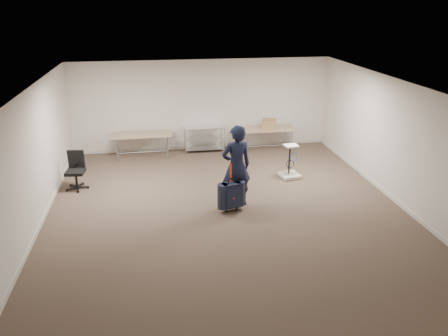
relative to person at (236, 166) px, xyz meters
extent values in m
plane|color=#443829|center=(-0.26, -0.24, -0.96)|extent=(9.00, 9.00, 0.00)
plane|color=silver|center=(-0.26, 4.26, 0.44)|extent=(8.00, 0.00, 8.00)
plane|color=silver|center=(-0.26, -4.74, 0.44)|extent=(8.00, 0.00, 8.00)
plane|color=silver|center=(-4.26, -0.24, 0.44)|extent=(0.00, 9.00, 9.00)
plane|color=silver|center=(3.74, -0.24, 0.44)|extent=(0.00, 9.00, 9.00)
plane|color=white|center=(-0.26, -0.24, 1.84)|extent=(8.00, 8.00, 0.00)
cube|color=beige|center=(-0.26, 4.25, -0.91)|extent=(8.00, 0.02, 0.10)
cube|color=beige|center=(-4.25, -0.24, -0.91)|extent=(0.02, 9.00, 0.10)
cube|color=beige|center=(3.73, -0.24, -0.91)|extent=(0.02, 9.00, 0.10)
cube|color=tan|center=(-2.16, 3.71, -0.25)|extent=(1.80, 0.75, 0.03)
cylinder|color=#96989E|center=(-2.16, 3.71, -0.81)|extent=(1.50, 0.02, 0.02)
cylinder|color=#96989E|center=(-2.91, 3.41, -0.61)|extent=(0.13, 0.04, 0.69)
cylinder|color=#96989E|center=(-1.41, 3.41, -0.61)|extent=(0.13, 0.04, 0.69)
cylinder|color=#96989E|center=(-2.91, 4.01, -0.61)|extent=(0.13, 0.04, 0.69)
cylinder|color=#96989E|center=(-1.41, 4.01, -0.61)|extent=(0.13, 0.04, 0.69)
cube|color=tan|center=(1.64, 3.71, -0.25)|extent=(1.80, 0.75, 0.03)
cylinder|color=#96989E|center=(1.64, 3.71, -0.81)|extent=(1.50, 0.02, 0.02)
cylinder|color=#96989E|center=(0.89, 3.41, -0.61)|extent=(0.13, 0.04, 0.69)
cylinder|color=#96989E|center=(2.39, 3.41, -0.61)|extent=(0.13, 0.04, 0.69)
cylinder|color=#96989E|center=(0.89, 4.01, -0.61)|extent=(0.13, 0.04, 0.69)
cylinder|color=#96989E|center=(2.39, 4.01, -0.61)|extent=(0.13, 0.04, 0.69)
cylinder|color=silver|center=(-0.86, 3.73, -0.56)|extent=(0.02, 0.02, 0.80)
cylinder|color=silver|center=(0.34, 3.73, -0.56)|extent=(0.02, 0.02, 0.80)
cylinder|color=silver|center=(-0.86, 4.18, -0.56)|extent=(0.02, 0.02, 0.80)
cylinder|color=silver|center=(0.34, 4.18, -0.56)|extent=(0.02, 0.02, 0.80)
cube|color=silver|center=(-0.26, 3.96, -0.86)|extent=(1.20, 0.45, 0.02)
cube|color=silver|center=(-0.26, 3.96, -0.51)|extent=(1.20, 0.45, 0.02)
cube|color=silver|center=(-0.26, 3.96, -0.18)|extent=(1.20, 0.45, 0.01)
imported|color=black|center=(0.00, 0.00, 0.00)|extent=(0.77, 0.58, 1.92)
cube|color=black|center=(-0.17, -0.29, -0.56)|extent=(0.46, 0.33, 0.57)
cube|color=black|center=(-0.17, -0.27, -0.87)|extent=(0.40, 0.25, 0.03)
cylinder|color=black|center=(-0.29, -0.32, -0.92)|extent=(0.04, 0.08, 0.08)
cylinder|color=black|center=(-0.04, -0.26, -0.92)|extent=(0.04, 0.08, 0.08)
torus|color=black|center=(-0.17, -0.29, -0.25)|extent=(0.18, 0.07, 0.18)
cube|color=#F5410C|center=(-0.17, -0.27, -0.04)|extent=(0.04, 0.02, 0.44)
cylinder|color=black|center=(-3.79, 1.56, -0.92)|extent=(0.58, 0.58, 0.09)
cylinder|color=black|center=(-3.79, 1.56, -0.72)|extent=(0.06, 0.06, 0.39)
cube|color=black|center=(-3.79, 1.56, -0.51)|extent=(0.49, 0.49, 0.08)
cube|color=black|center=(-3.77, 1.77, -0.24)|extent=(0.41, 0.10, 0.46)
cube|color=silver|center=(1.74, 1.42, -0.90)|extent=(0.58, 0.58, 0.08)
cylinder|color=black|center=(1.54, 1.22, -0.94)|extent=(0.06, 0.06, 0.04)
cylinder|color=black|center=(1.74, 1.47, -0.46)|extent=(0.05, 0.05, 0.80)
cube|color=silver|center=(1.74, 1.42, -0.06)|extent=(0.40, 0.35, 0.04)
torus|color=blue|center=(1.79, 1.34, -0.36)|extent=(0.27, 0.15, 0.24)
cube|color=#A07F4A|center=(1.71, 3.61, -0.07)|extent=(0.49, 0.43, 0.31)
camera|label=1|loc=(-1.76, -9.02, 3.52)|focal=35.00mm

